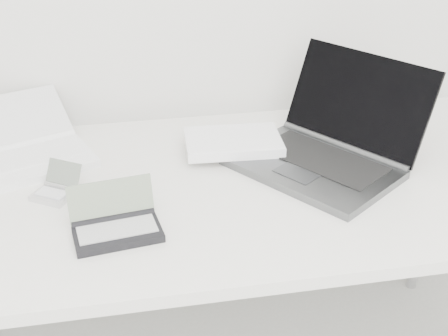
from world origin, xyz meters
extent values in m
cube|color=white|center=(0.00, 1.55, 0.71)|extent=(1.60, 0.80, 0.03)
cylinder|color=silver|center=(0.75, 1.90, 0.35)|extent=(0.04, 0.04, 0.70)
cube|color=#535557|center=(0.21, 1.56, 0.74)|extent=(0.45, 0.48, 0.02)
cube|color=black|center=(0.24, 1.58, 0.75)|extent=(0.31, 0.35, 0.00)
cube|color=black|center=(0.36, 1.67, 0.87)|extent=(0.32, 0.38, 0.23)
cylinder|color=#535557|center=(0.32, 1.64, 0.75)|extent=(0.25, 0.33, 0.02)
cube|color=#373A3D|center=(0.15, 1.52, 0.75)|extent=(0.12, 0.12, 0.00)
cube|color=white|center=(0.03, 1.69, 0.76)|extent=(0.26, 0.18, 0.03)
cube|color=white|center=(0.03, 1.69, 0.78)|extent=(0.26, 0.18, 0.00)
cube|color=white|center=(-0.48, 1.72, 0.74)|extent=(0.33, 0.28, 0.02)
cube|color=silver|center=(-0.49, 1.74, 0.75)|extent=(0.27, 0.20, 0.00)
cube|color=silver|center=(-0.55, 1.88, 0.80)|extent=(0.32, 0.24, 0.10)
cylinder|color=white|center=(-0.52, 1.81, 0.75)|extent=(0.26, 0.12, 0.02)
cube|color=silver|center=(-0.43, 1.55, 0.74)|extent=(0.11, 0.10, 0.01)
cube|color=#B7B7BB|center=(-0.43, 1.55, 0.74)|extent=(0.08, 0.07, 0.00)
cube|color=gray|center=(-0.41, 1.59, 0.77)|extent=(0.09, 0.08, 0.06)
cylinder|color=silver|center=(-0.42, 1.58, 0.74)|extent=(0.08, 0.06, 0.01)
cube|color=black|center=(-0.29, 1.36, 0.74)|extent=(0.20, 0.12, 0.02)
cube|color=#999999|center=(-0.29, 1.36, 0.75)|extent=(0.17, 0.09, 0.00)
cube|color=gray|center=(-0.30, 1.42, 0.79)|extent=(0.19, 0.06, 0.08)
cylinder|color=black|center=(-0.29, 1.40, 0.75)|extent=(0.18, 0.04, 0.02)
camera|label=1|loc=(-0.27, 0.24, 1.50)|focal=50.00mm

